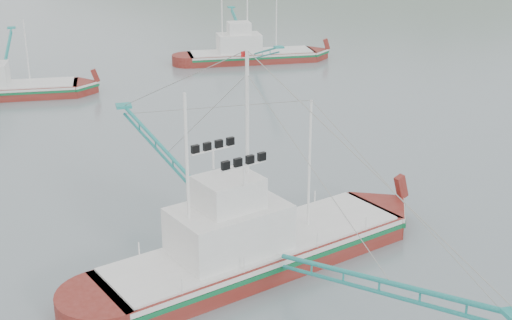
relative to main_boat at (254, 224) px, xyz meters
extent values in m
plane|color=slate|center=(1.96, 0.88, -2.44)|extent=(1200.00, 1200.00, 0.00)
cube|color=maroon|center=(0.14, 0.05, -2.22)|extent=(17.19, 9.86, 2.22)
cube|color=silver|center=(0.14, 0.05, -1.27)|extent=(16.90, 9.83, 0.24)
cube|color=#0E6234|center=(0.14, 0.05, -1.55)|extent=(16.91, 9.85, 0.24)
cube|color=silver|center=(0.14, 0.05, -1.05)|extent=(16.33, 9.37, 0.13)
cube|color=silver|center=(-1.42, -0.52, 0.12)|extent=(6.44, 5.24, 2.44)
cube|color=silver|center=(-1.42, -0.52, 2.12)|extent=(3.55, 3.28, 1.56)
cylinder|color=white|center=(-0.38, -0.14, 3.90)|extent=(0.18, 0.18, 10.00)
cylinder|color=white|center=(-3.51, -1.27, 3.15)|extent=(0.16, 0.16, 8.50)
cylinder|color=white|center=(3.28, 1.19, 2.40)|extent=(0.13, 0.13, 7.00)
cube|color=maroon|center=(-14.66, 37.64, -2.25)|extent=(14.60, 4.82, 1.92)
cylinder|color=white|center=(-11.80, 37.44, 1.73)|extent=(0.11, 0.11, 6.03)
cube|color=maroon|center=(12.08, 45.98, -2.25)|extent=(14.49, 4.61, 1.91)
cube|color=silver|center=(12.08, 45.98, -1.44)|extent=(14.21, 4.67, 0.21)
cube|color=#0E6234|center=(12.08, 45.98, -1.67)|extent=(14.21, 4.69, 0.21)
cube|color=silver|center=(12.08, 45.98, -1.25)|extent=(13.76, 4.38, 0.11)
cube|color=silver|center=(10.66, 46.06, -0.25)|extent=(4.93, 3.31, 2.10)
cube|color=silver|center=(10.66, 46.06, 1.47)|extent=(2.59, 2.23, 1.33)
cylinder|color=white|center=(11.61, 46.01, 3.00)|extent=(0.15, 0.15, 8.58)
cylinder|color=white|center=(8.75, 46.17, 2.35)|extent=(0.13, 0.13, 7.29)
cylinder|color=white|center=(14.94, 45.82, 1.71)|extent=(0.11, 0.11, 6.00)
camera|label=1|loc=(-8.43, -31.26, 15.60)|focal=50.00mm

